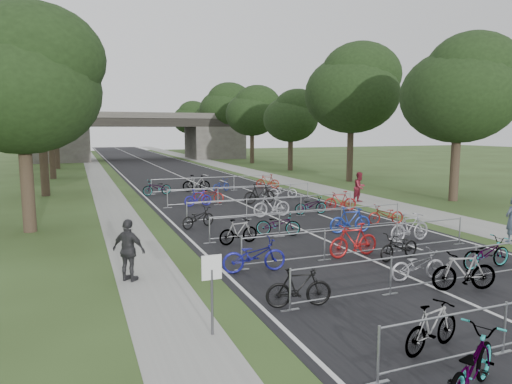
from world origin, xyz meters
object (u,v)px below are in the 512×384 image
park_sign (212,280)px  pedestrian_c (129,251)px  bike_0 (471,366)px  pedestrian_b (360,187)px  bike_1 (432,327)px  pedestrian_a (512,220)px  overpass_bridge (142,136)px

park_sign → pedestrian_c: 4.62m
park_sign → bike_0: 5.23m
pedestrian_b → bike_0: bearing=-137.7°
bike_1 → pedestrian_b: (9.87, 17.09, 0.44)m
park_sign → pedestrian_b: pedestrian_b is taller
pedestrian_a → pedestrian_b: bearing=-98.3°
pedestrian_c → pedestrian_a: bearing=-140.6°
overpass_bridge → bike_1: bearing=-92.5°
bike_1 → pedestrian_b: size_ratio=0.90×
overpass_bridge → bike_0: 66.07m
pedestrian_b → pedestrian_c: pedestrian_b is taller
pedestrian_c → park_sign: bearing=148.6°
bike_1 → bike_0: bearing=146.1°
pedestrian_a → pedestrian_c: pedestrian_c is taller
bike_0 → pedestrian_a: size_ratio=1.16×
pedestrian_b → pedestrian_c: bearing=-164.2°
park_sign → pedestrian_c: bearing=106.4°
bike_1 → pedestrian_a: bearing=-70.8°
overpass_bridge → pedestrian_b: bearing=-81.5°
overpass_bridge → pedestrian_b: size_ratio=16.33×
overpass_bridge → pedestrian_c: 58.20m
overpass_bridge → pedestrian_a: overpass_bridge is taller
park_sign → bike_1: bearing=-30.8°
bike_0 → pedestrian_b: (10.46, 18.63, 0.38)m
bike_0 → overpass_bridge: bearing=-29.3°
bike_1 → pedestrian_a: size_ratio=0.93×
bike_1 → park_sign: bearing=46.2°
bike_0 → pedestrian_b: size_ratio=1.13×
bike_1 → pedestrian_a: 11.38m
pedestrian_a → bike_0: bearing=29.7°
park_sign → bike_0: (3.39, -3.92, -0.70)m
park_sign → bike_1: park_sign is taller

